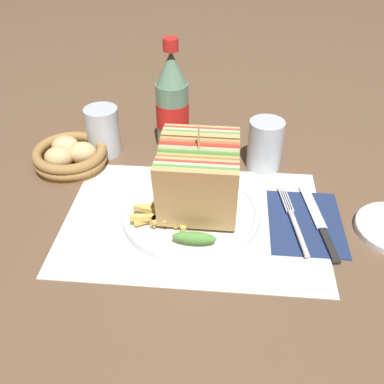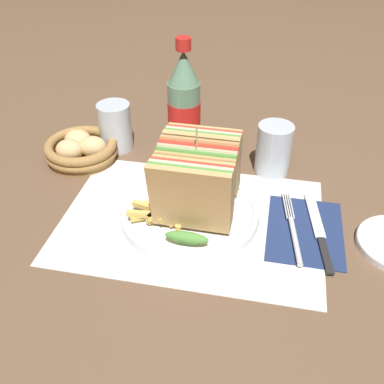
% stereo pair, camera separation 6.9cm
% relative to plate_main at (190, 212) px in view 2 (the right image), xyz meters
% --- Properties ---
extents(ground_plane, '(4.00, 4.00, 0.00)m').
position_rel_plate_main_xyz_m(ground_plane, '(0.01, -0.01, -0.01)').
color(ground_plane, brown).
extents(placemat, '(0.45, 0.32, 0.00)m').
position_rel_plate_main_xyz_m(placemat, '(0.01, -0.01, -0.01)').
color(placemat, silver).
rests_on(placemat, ground_plane).
extents(plate_main, '(0.24, 0.24, 0.02)m').
position_rel_plate_main_xyz_m(plate_main, '(0.00, 0.00, 0.00)').
color(plate_main, white).
rests_on(plate_main, ground_plane).
extents(club_sandwich, '(0.13, 0.19, 0.17)m').
position_rel_plate_main_xyz_m(club_sandwich, '(0.02, -0.00, 0.07)').
color(club_sandwich, tan).
rests_on(club_sandwich, plate_main).
extents(fries_pile, '(0.11, 0.11, 0.02)m').
position_rel_plate_main_xyz_m(fries_pile, '(-0.04, -0.02, 0.02)').
color(fries_pile, '#E0B756').
rests_on(fries_pile, plate_main).
extents(ketchup_blob, '(0.05, 0.04, 0.02)m').
position_rel_plate_main_xyz_m(ketchup_blob, '(-0.04, 0.02, 0.02)').
color(ketchup_blob, maroon).
rests_on(ketchup_blob, plate_main).
extents(napkin, '(0.13, 0.17, 0.00)m').
position_rel_plate_main_xyz_m(napkin, '(0.20, 0.00, -0.01)').
color(napkin, navy).
rests_on(napkin, ground_plane).
extents(fork, '(0.04, 0.19, 0.01)m').
position_rel_plate_main_xyz_m(fork, '(0.18, -0.02, -0.00)').
color(fork, silver).
rests_on(fork, napkin).
extents(knife, '(0.05, 0.20, 0.00)m').
position_rel_plate_main_xyz_m(knife, '(0.22, -0.00, -0.00)').
color(knife, black).
rests_on(knife, napkin).
extents(coke_bottle_near, '(0.07, 0.07, 0.24)m').
position_rel_plate_main_xyz_m(coke_bottle_near, '(-0.06, 0.23, 0.09)').
color(coke_bottle_near, slate).
rests_on(coke_bottle_near, ground_plane).
extents(glass_near, '(0.07, 0.07, 0.10)m').
position_rel_plate_main_xyz_m(glass_near, '(0.13, 0.18, 0.03)').
color(glass_near, silver).
rests_on(glass_near, ground_plane).
extents(glass_far, '(0.07, 0.07, 0.10)m').
position_rel_plate_main_xyz_m(glass_far, '(-0.20, 0.20, 0.03)').
color(glass_far, silver).
rests_on(glass_far, ground_plane).
extents(bread_basket, '(0.15, 0.15, 0.05)m').
position_rel_plate_main_xyz_m(bread_basket, '(-0.26, 0.14, 0.01)').
color(bread_basket, olive).
rests_on(bread_basket, ground_plane).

